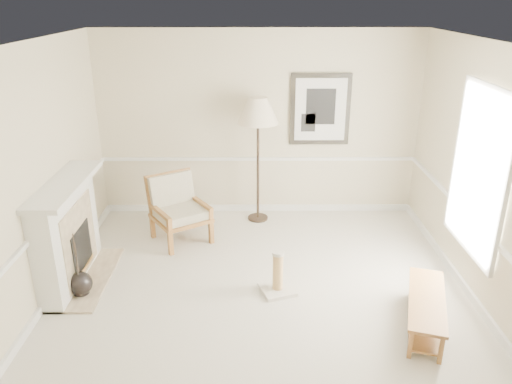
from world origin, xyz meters
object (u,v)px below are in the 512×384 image
bench (426,308)px  scratching_post (278,279)px  floor_vase (80,284)px  armchair (177,205)px  floor_lamp (258,114)px

bench → scratching_post: scratching_post is taller
floor_vase → scratching_post: 2.35m
bench → scratching_post: 1.70m
bench → armchair: bearing=144.0°
floor_vase → floor_lamp: size_ratio=0.43×
floor_vase → floor_lamp: bearing=45.6°
armchair → scratching_post: bearing=-79.3°
armchair → bench: bearing=-69.1°
floor_vase → armchair: 1.83m
floor_vase → floor_lamp: floor_lamp is taller
bench → floor_vase: bearing=171.0°
floor_vase → armchair: (0.95, 1.52, 0.36)m
armchair → floor_lamp: floor_lamp is taller
floor_lamp → scratching_post: (0.22, -2.10, -1.53)m
armchair → scratching_post: armchair is taller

